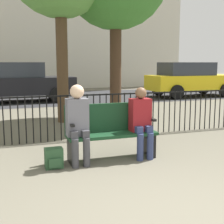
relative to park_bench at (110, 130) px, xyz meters
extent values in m
cube|color=#14381E|center=(0.00, -0.08, -0.06)|extent=(1.50, 0.45, 0.05)
cube|color=#14381E|center=(0.00, 0.12, 0.20)|extent=(1.50, 0.05, 0.47)
cube|color=black|center=(-0.69, -0.08, -0.29)|extent=(0.06, 0.38, 0.40)
cube|color=black|center=(0.69, -0.08, -0.29)|extent=(0.06, 0.38, 0.40)
cube|color=black|center=(-0.69, -0.08, 0.16)|extent=(0.06, 0.38, 0.04)
cube|color=black|center=(0.69, -0.08, 0.16)|extent=(0.06, 0.38, 0.04)
cylinder|color=#3D3D42|center=(-0.67, -0.30, -0.26)|extent=(0.11, 0.11, 0.45)
cylinder|color=#3D3D42|center=(-0.49, -0.30, -0.26)|extent=(0.11, 0.11, 0.45)
cube|color=#3D3D42|center=(-0.67, -0.20, 0.01)|extent=(0.11, 0.20, 0.12)
cube|color=#3D3D42|center=(-0.49, -0.20, 0.01)|extent=(0.11, 0.20, 0.12)
cube|color=slate|center=(-0.58, -0.08, 0.26)|extent=(0.34, 0.22, 0.59)
sphere|color=beige|center=(-0.58, -0.10, 0.67)|extent=(0.22, 0.22, 0.22)
cylinder|color=navy|center=(0.41, -0.30, -0.26)|extent=(0.11, 0.11, 0.45)
cylinder|color=navy|center=(0.59, -0.30, -0.26)|extent=(0.11, 0.11, 0.45)
cube|color=navy|center=(0.41, -0.20, 0.01)|extent=(0.11, 0.20, 0.12)
cube|color=navy|center=(0.59, -0.20, 0.01)|extent=(0.11, 0.20, 0.12)
cube|color=maroon|center=(0.50, -0.08, 0.24)|extent=(0.34, 0.22, 0.55)
sphere|color=brown|center=(0.50, -0.10, 0.61)|extent=(0.19, 0.19, 0.19)
cube|color=#284C2D|center=(-0.99, -0.20, -0.33)|extent=(0.27, 0.19, 0.31)
cube|color=#284C2D|center=(-0.99, -0.31, -0.38)|extent=(0.19, 0.04, 0.14)
cylinder|color=black|center=(-1.70, 1.46, -0.01)|extent=(0.02, 0.02, 0.95)
cylinder|color=black|center=(-1.56, 1.46, -0.01)|extent=(0.02, 0.02, 0.95)
cylinder|color=black|center=(-1.42, 1.46, -0.01)|extent=(0.02, 0.02, 0.95)
cylinder|color=black|center=(-1.28, 1.46, -0.01)|extent=(0.02, 0.02, 0.95)
cylinder|color=black|center=(-1.14, 1.46, -0.01)|extent=(0.02, 0.02, 0.95)
cylinder|color=black|center=(-1.00, 1.46, -0.01)|extent=(0.02, 0.02, 0.95)
cylinder|color=black|center=(-0.86, 1.46, -0.01)|extent=(0.02, 0.02, 0.95)
cylinder|color=black|center=(-0.72, 1.46, -0.01)|extent=(0.02, 0.02, 0.95)
cylinder|color=black|center=(-0.58, 1.46, -0.01)|extent=(0.02, 0.02, 0.95)
cylinder|color=black|center=(-0.44, 1.46, -0.01)|extent=(0.02, 0.02, 0.95)
cylinder|color=black|center=(-0.30, 1.46, -0.01)|extent=(0.02, 0.02, 0.95)
cylinder|color=black|center=(-0.16, 1.46, -0.01)|extent=(0.02, 0.02, 0.95)
cylinder|color=black|center=(-0.02, 1.46, -0.01)|extent=(0.02, 0.02, 0.95)
cylinder|color=black|center=(0.12, 1.46, -0.01)|extent=(0.02, 0.02, 0.95)
cylinder|color=black|center=(0.26, 1.46, -0.01)|extent=(0.02, 0.02, 0.95)
cylinder|color=black|center=(0.40, 1.46, -0.01)|extent=(0.02, 0.02, 0.95)
cylinder|color=black|center=(0.54, 1.46, -0.01)|extent=(0.02, 0.02, 0.95)
cylinder|color=black|center=(0.68, 1.46, -0.01)|extent=(0.02, 0.02, 0.95)
cylinder|color=black|center=(0.82, 1.46, -0.01)|extent=(0.02, 0.02, 0.95)
cylinder|color=black|center=(0.96, 1.46, -0.01)|extent=(0.02, 0.02, 0.95)
cylinder|color=black|center=(1.10, 1.46, -0.01)|extent=(0.02, 0.02, 0.95)
cylinder|color=black|center=(1.24, 1.46, -0.01)|extent=(0.02, 0.02, 0.95)
cylinder|color=black|center=(1.38, 1.46, -0.01)|extent=(0.02, 0.02, 0.95)
cylinder|color=black|center=(1.52, 1.46, -0.01)|extent=(0.02, 0.02, 0.95)
cylinder|color=black|center=(1.66, 1.46, -0.01)|extent=(0.02, 0.02, 0.95)
cylinder|color=black|center=(1.80, 1.46, -0.01)|extent=(0.02, 0.02, 0.95)
cylinder|color=black|center=(1.94, 1.46, -0.01)|extent=(0.02, 0.02, 0.95)
cylinder|color=black|center=(2.08, 1.46, -0.01)|extent=(0.02, 0.02, 0.95)
cylinder|color=black|center=(2.22, 1.46, -0.01)|extent=(0.02, 0.02, 0.95)
cylinder|color=black|center=(2.36, 1.46, -0.01)|extent=(0.02, 0.02, 0.95)
cylinder|color=black|center=(2.50, 1.46, -0.01)|extent=(0.02, 0.02, 0.95)
cylinder|color=black|center=(2.64, 1.46, -0.01)|extent=(0.02, 0.02, 0.95)
cylinder|color=black|center=(2.78, 1.46, -0.01)|extent=(0.02, 0.02, 0.95)
cylinder|color=black|center=(2.92, 1.46, -0.01)|extent=(0.02, 0.02, 0.95)
cylinder|color=black|center=(3.06, 1.46, -0.01)|extent=(0.02, 0.02, 0.95)
cylinder|color=black|center=(3.20, 1.46, -0.01)|extent=(0.02, 0.02, 0.95)
cylinder|color=black|center=(3.34, 1.46, -0.01)|extent=(0.02, 0.02, 0.95)
cylinder|color=black|center=(3.48, 1.46, -0.01)|extent=(0.02, 0.02, 0.95)
cube|color=black|center=(0.00, 1.46, 0.44)|extent=(9.00, 0.03, 0.03)
cylinder|color=#4C3823|center=(-0.16, 3.53, 1.19)|extent=(0.31, 0.31, 3.36)
cylinder|color=#422D1E|center=(1.44, 3.76, 1.11)|extent=(0.33, 0.33, 3.19)
cube|color=#2B2B2D|center=(0.00, 9.54, -0.48)|extent=(24.00, 6.00, 0.01)
cube|color=black|center=(-0.93, 8.51, 0.18)|extent=(4.20, 1.70, 0.70)
cube|color=#2D333D|center=(-1.25, 8.51, 0.83)|extent=(2.31, 1.56, 0.60)
cylinder|color=black|center=(0.37, 7.64, -0.17)|extent=(0.64, 0.20, 0.64)
cylinder|color=black|center=(0.37, 9.38, -0.17)|extent=(0.64, 0.20, 0.64)
cube|color=yellow|center=(6.84, 8.04, 0.18)|extent=(4.20, 1.70, 0.70)
cube|color=#2D333D|center=(6.52, 8.04, 0.83)|extent=(2.31, 1.56, 0.60)
cylinder|color=black|center=(8.14, 8.91, -0.17)|extent=(0.64, 0.20, 0.64)
cylinder|color=black|center=(5.53, 7.17, -0.17)|extent=(0.64, 0.20, 0.64)
cylinder|color=black|center=(5.53, 8.91, -0.17)|extent=(0.64, 0.20, 0.64)
camera|label=1|loc=(-1.65, -4.84, 1.11)|focal=50.00mm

